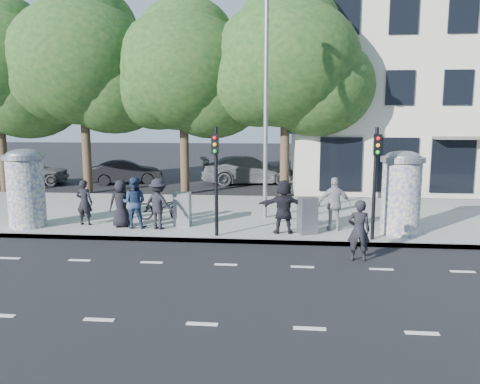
# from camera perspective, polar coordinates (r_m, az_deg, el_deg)

# --- Properties ---
(ground) EXTENTS (120.00, 120.00, 0.00)m
(ground) POSITION_cam_1_polar(r_m,az_deg,el_deg) (11.14, -2.63, -11.06)
(ground) COLOR black
(ground) RESTS_ON ground
(sidewalk) EXTENTS (40.00, 8.00, 0.15)m
(sidewalk) POSITION_cam_1_polar(r_m,az_deg,el_deg) (18.31, 0.65, -2.77)
(sidewalk) COLOR gray
(sidewalk) RESTS_ON ground
(curb) EXTENTS (40.00, 0.10, 0.16)m
(curb) POSITION_cam_1_polar(r_m,az_deg,el_deg) (14.48, -0.66, -5.97)
(curb) COLOR slate
(curb) RESTS_ON ground
(lane_dash_near) EXTENTS (32.00, 0.12, 0.01)m
(lane_dash_near) POSITION_cam_1_polar(r_m,az_deg,el_deg) (9.13, -4.64, -15.75)
(lane_dash_near) COLOR silver
(lane_dash_near) RESTS_ON ground
(lane_dash_far) EXTENTS (32.00, 0.12, 0.01)m
(lane_dash_far) POSITION_cam_1_polar(r_m,az_deg,el_deg) (12.45, -1.72, -8.84)
(lane_dash_far) COLOR silver
(lane_dash_far) RESTS_ON ground
(ad_column_left) EXTENTS (1.36, 1.36, 2.65)m
(ad_column_left) POSITION_cam_1_polar(r_m,az_deg,el_deg) (17.36, -24.66, 0.65)
(ad_column_left) COLOR beige
(ad_column_left) RESTS_ON sidewalk
(ad_column_right) EXTENTS (1.36, 1.36, 2.65)m
(ad_column_right) POSITION_cam_1_polar(r_m,az_deg,el_deg) (15.67, 19.06, 0.15)
(ad_column_right) COLOR beige
(ad_column_right) RESTS_ON sidewalk
(traffic_pole_near) EXTENTS (0.22, 0.31, 3.40)m
(traffic_pole_near) POSITION_cam_1_polar(r_m,az_deg,el_deg) (14.39, -2.95, 2.67)
(traffic_pole_near) COLOR black
(traffic_pole_near) RESTS_ON sidewalk
(traffic_pole_far) EXTENTS (0.22, 0.31, 3.40)m
(traffic_pole_far) POSITION_cam_1_polar(r_m,az_deg,el_deg) (14.49, 16.19, 2.37)
(traffic_pole_far) COLOR black
(traffic_pole_far) RESTS_ON sidewalk
(street_lamp) EXTENTS (0.25, 0.93, 8.00)m
(street_lamp) POSITION_cam_1_polar(r_m,az_deg,el_deg) (17.03, 3.18, 12.30)
(street_lamp) COLOR slate
(street_lamp) RESTS_ON sidewalk
(tree_mid_left) EXTENTS (7.20, 7.20, 9.57)m
(tree_mid_left) POSITION_cam_1_polar(r_m,az_deg,el_deg) (25.09, -18.70, 14.71)
(tree_mid_left) COLOR #38281C
(tree_mid_left) RESTS_ON ground
(tree_near_left) EXTENTS (6.80, 6.80, 8.97)m
(tree_near_left) POSITION_cam_1_polar(r_m,az_deg,el_deg) (23.69, -6.97, 14.41)
(tree_near_left) COLOR #38281C
(tree_near_left) RESTS_ON ground
(tree_center) EXTENTS (7.00, 7.00, 9.30)m
(tree_center) POSITION_cam_1_polar(r_m,az_deg,el_deg) (22.79, 5.63, 15.28)
(tree_center) COLOR #38281C
(tree_center) RESTS_ON ground
(building) EXTENTS (20.30, 15.85, 12.00)m
(building) POSITION_cam_1_polar(r_m,az_deg,el_deg) (32.19, 25.07, 12.09)
(building) COLOR beige
(building) RESTS_ON ground
(ped_a) EXTENTS (0.93, 0.79, 1.62)m
(ped_a) POSITION_cam_1_polar(r_m,az_deg,el_deg) (16.29, -14.29, -1.36)
(ped_a) COLOR black
(ped_a) RESTS_ON sidewalk
(ped_b) EXTENTS (0.60, 0.42, 1.58)m
(ped_b) POSITION_cam_1_polar(r_m,az_deg,el_deg) (16.98, -18.44, -1.21)
(ped_b) COLOR black
(ped_b) RESTS_ON sidewalk
(ped_c) EXTENTS (0.86, 0.68, 1.72)m
(ped_c) POSITION_cam_1_polar(r_m,az_deg,el_deg) (16.07, -12.77, -1.26)
(ped_c) COLOR #1E2F4C
(ped_c) RESTS_ON sidewalk
(ped_d) EXTENTS (1.24, 0.96, 1.69)m
(ped_d) POSITION_cam_1_polar(r_m,az_deg,el_deg) (15.74, -9.91, -1.44)
(ped_d) COLOR black
(ped_d) RESTS_ON sidewalk
(ped_e) EXTENTS (1.05, 0.62, 1.77)m
(ped_e) POSITION_cam_1_polar(r_m,az_deg,el_deg) (15.59, 11.47, -1.44)
(ped_e) COLOR gray
(ped_e) RESTS_ON sidewalk
(ped_f) EXTENTS (1.65, 0.71, 1.74)m
(ped_f) POSITION_cam_1_polar(r_m,az_deg,el_deg) (14.99, 5.33, -1.78)
(ped_f) COLOR black
(ped_f) RESTS_ON sidewalk
(man_road) EXTENTS (0.63, 0.43, 1.67)m
(man_road) POSITION_cam_1_polar(r_m,az_deg,el_deg) (12.98, 14.28, -4.55)
(man_road) COLOR black
(man_road) RESTS_ON ground
(bicycle) EXTENTS (0.66, 1.88, 0.98)m
(bicycle) POSITION_cam_1_polar(r_m,az_deg,el_deg) (17.08, -9.54, -1.82)
(bicycle) COLOR black
(bicycle) RESTS_ON sidewalk
(cabinet_left) EXTENTS (0.56, 0.41, 1.16)m
(cabinet_left) POSITION_cam_1_polar(r_m,az_deg,el_deg) (16.12, -7.04, -2.09)
(cabinet_left) COLOR slate
(cabinet_left) RESTS_ON sidewalk
(cabinet_right) EXTENTS (0.68, 0.60, 1.17)m
(cabinet_right) POSITION_cam_1_polar(r_m,az_deg,el_deg) (15.05, 8.21, -2.89)
(cabinet_right) COLOR slate
(cabinet_right) RESTS_ON sidewalk
(car_left) EXTENTS (3.37, 5.13, 1.63)m
(car_left) POSITION_cam_1_polar(r_m,az_deg,el_deg) (29.43, -24.79, 2.35)
(car_left) COLOR #505257
(car_left) RESTS_ON ground
(car_mid) EXTENTS (2.88, 4.34, 1.35)m
(car_mid) POSITION_cam_1_polar(r_m,az_deg,el_deg) (28.15, -13.72, 2.38)
(car_mid) COLOR black
(car_mid) RESTS_ON ground
(car_right) EXTENTS (3.56, 5.93, 1.61)m
(car_right) POSITION_cam_1_polar(r_m,az_deg,el_deg) (27.34, 1.06, 2.71)
(car_right) COLOR slate
(car_right) RESTS_ON ground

